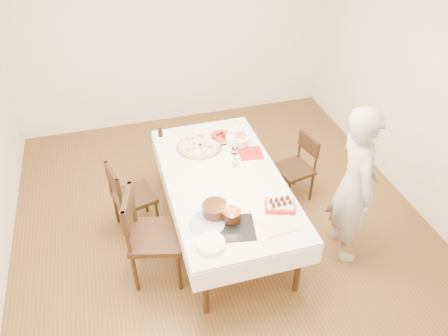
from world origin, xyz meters
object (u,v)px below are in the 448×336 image
object	(u,v)px
chair_right_savory	(294,169)
strawberry_box	(280,205)
pizza_pepperoni	(221,137)
layer_cake	(215,210)
chair_left_savory	(134,197)
chair_left_dessert	(156,237)
taper_candle	(235,140)
person	(354,186)
birthday_cake	(232,212)
cola_glass	(160,132)
dining_table	(224,206)
pizza_white	(199,146)
pasta_bowl	(238,139)

from	to	relation	value
chair_right_savory	strawberry_box	size ratio (longest dim) A/B	2.97
pizza_pepperoni	layer_cake	xyz separation A→B (m)	(-0.39, -1.17, 0.04)
chair_left_savory	chair_left_dessert	bearing A→B (deg)	86.34
chair_right_savory	taper_candle	size ratio (longest dim) A/B	2.40
person	chair_left_savory	bearing A→B (deg)	74.44
chair_left_savory	chair_left_dessert	xyz separation A→B (m)	(0.13, -0.72, 0.08)
pizza_pepperoni	strawberry_box	size ratio (longest dim) A/B	1.06
chair_left_dessert	person	size ratio (longest dim) A/B	0.60
chair_left_dessert	birthday_cake	world-z (taller)	chair_left_dessert
person	taper_candle	xyz separation A→B (m)	(-0.89, 0.95, 0.07)
taper_candle	cola_glass	bearing A→B (deg)	142.02
dining_table	cola_glass	xyz separation A→B (m)	(-0.48, 0.94, 0.42)
dining_table	strawberry_box	world-z (taller)	strawberry_box
chair_right_savory	pizza_white	xyz separation A→B (m)	(-1.06, 0.25, 0.37)
person	taper_candle	distance (m)	1.30
layer_cake	pizza_white	bearing A→B (deg)	84.18
person	pizza_pepperoni	xyz separation A→B (m)	(-0.95, 1.27, -0.08)
chair_left_savory	birthday_cake	bearing A→B (deg)	116.46
pizza_white	layer_cake	size ratio (longest dim) A/B	1.73
pizza_white	layer_cake	world-z (taller)	layer_cake
pizza_pepperoni	taper_candle	bearing A→B (deg)	-79.41
pizza_white	pizza_pepperoni	bearing A→B (deg)	20.32
pizza_white	cola_glass	world-z (taller)	cola_glass
cola_glass	strawberry_box	world-z (taller)	cola_glass
pizza_pepperoni	pasta_bowl	world-z (taller)	pasta_bowl
taper_candle	strawberry_box	size ratio (longest dim) A/B	1.24
pasta_bowl	birthday_cake	size ratio (longest dim) A/B	1.58
pizza_pepperoni	layer_cake	world-z (taller)	layer_cake
pasta_bowl	cola_glass	xyz separation A→B (m)	(-0.80, 0.38, -0.00)
birthday_cake	strawberry_box	size ratio (longest dim) A/B	0.61
taper_candle	pizza_white	bearing A→B (deg)	148.76
dining_table	chair_left_savory	xyz separation A→B (m)	(-0.90, 0.34, 0.06)
pizza_pepperoni	cola_glass	distance (m)	0.70
taper_candle	strawberry_box	bearing A→B (deg)	-81.33
chair_left_savory	pasta_bowl	size ratio (longest dim) A/B	3.29
chair_left_dessert	pizza_white	bearing A→B (deg)	-109.57
dining_table	chair_left_savory	world-z (taller)	chair_left_savory
chair_left_dessert	person	world-z (taller)	person
taper_candle	cola_glass	world-z (taller)	taper_candle
chair_right_savory	pizza_pepperoni	bearing A→B (deg)	143.39
pizza_white	strawberry_box	size ratio (longest dim) A/B	1.85
chair_left_savory	taper_candle	world-z (taller)	taper_candle
person	pizza_pepperoni	size ratio (longest dim) A/B	5.89
pizza_pepperoni	layer_cake	bearing A→B (deg)	-108.58
pizza_white	pasta_bowl	world-z (taller)	pasta_bowl
pizza_white	pasta_bowl	distance (m)	0.43
chair_left_dessert	person	distance (m)	1.93
strawberry_box	layer_cake	bearing A→B (deg)	171.79
chair_left_dessert	taper_candle	world-z (taller)	taper_candle
chair_left_savory	layer_cake	bearing A→B (deg)	115.26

